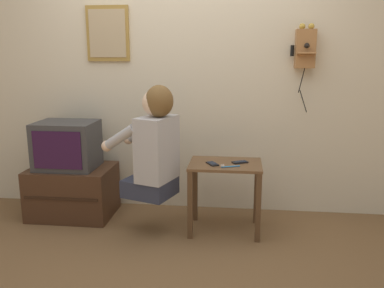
% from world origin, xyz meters
% --- Properties ---
extents(ground_plane, '(14.00, 14.00, 0.00)m').
position_xyz_m(ground_plane, '(0.00, 0.00, 0.00)').
color(ground_plane, brown).
extents(wall_back, '(6.80, 0.05, 2.55)m').
position_xyz_m(wall_back, '(0.00, 1.04, 1.27)').
color(wall_back, beige).
rests_on(wall_back, ground_plane).
extents(side_table, '(0.58, 0.41, 0.57)m').
position_xyz_m(side_table, '(0.40, 0.52, 0.45)').
color(side_table, brown).
rests_on(side_table, ground_plane).
extents(person, '(0.60, 0.50, 0.88)m').
position_xyz_m(person, '(-0.15, 0.40, 0.74)').
color(person, '#2D3347').
rests_on(person, ground_plane).
extents(tv_stand, '(0.71, 0.52, 0.45)m').
position_xyz_m(tv_stand, '(-0.96, 0.69, 0.22)').
color(tv_stand, '#422819').
rests_on(tv_stand, ground_plane).
extents(television, '(0.51, 0.40, 0.41)m').
position_xyz_m(television, '(-0.98, 0.68, 0.65)').
color(television, '#38383A').
rests_on(television, tv_stand).
extents(wall_phone_antique, '(0.20, 0.19, 0.74)m').
position_xyz_m(wall_phone_antique, '(1.04, 0.96, 1.47)').
color(wall_phone_antique, '#9E6B3D').
extents(framed_picture, '(0.39, 0.03, 0.48)m').
position_xyz_m(framed_picture, '(-0.68, 1.00, 1.60)').
color(framed_picture, olive).
extents(cell_phone_held, '(0.11, 0.14, 0.01)m').
position_xyz_m(cell_phone_held, '(0.30, 0.47, 0.58)').
color(cell_phone_held, black).
rests_on(cell_phone_held, side_table).
extents(cell_phone_spare, '(0.14, 0.11, 0.01)m').
position_xyz_m(cell_phone_spare, '(0.52, 0.54, 0.58)').
color(cell_phone_spare, black).
rests_on(cell_phone_spare, side_table).
extents(toothbrush, '(0.15, 0.06, 0.02)m').
position_xyz_m(toothbrush, '(0.43, 0.41, 0.58)').
color(toothbrush, '#338CD8').
rests_on(toothbrush, side_table).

